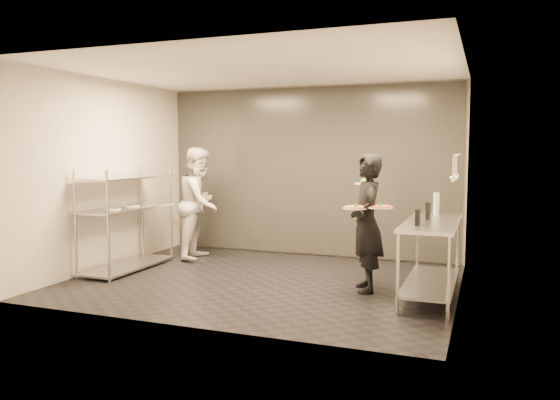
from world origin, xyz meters
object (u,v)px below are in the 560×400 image
at_px(pos_monitor, 418,216).
at_px(bottle_dark, 428,211).
at_px(pizza_plate_far, 380,207).
at_px(bottle_clear, 437,207).
at_px(pizza_plate_near, 355,208).
at_px(salad_plate, 365,182).
at_px(chef, 200,203).
at_px(prep_counter, 431,245).
at_px(pass_rack, 127,217).
at_px(waiter, 367,223).
at_px(bottle_green, 436,203).

bearing_deg(pos_monitor, bottle_dark, 76.88).
height_order(pizza_plate_far, bottle_clear, bottle_clear).
bearing_deg(pizza_plate_near, salad_plate, 89.93).
relative_size(chef, pizza_plate_far, 5.88).
distance_m(chef, bottle_dark, 3.83).
bearing_deg(salad_plate, prep_counter, -21.89).
xyz_separation_m(salad_plate, bottle_dark, (0.83, -0.30, -0.31)).
bearing_deg(pizza_plate_near, bottle_clear, 40.95).
bearing_deg(pass_rack, pizza_plate_near, -3.04).
bearing_deg(waiter, pass_rack, -111.22).
distance_m(pizza_plate_far, bottle_dark, 0.58).
height_order(chef, pos_monitor, chef).
relative_size(prep_counter, waiter, 1.05).
height_order(pass_rack, pizza_plate_near, pass_rack).
bearing_deg(pizza_plate_far, bottle_dark, 22.42).
xyz_separation_m(chef, salad_plate, (2.85, -0.75, 0.44)).
bearing_deg(prep_counter, pass_rack, -179.97).
relative_size(pass_rack, pizza_plate_far, 5.26).
distance_m(pos_monitor, bottle_green, 1.17).
bearing_deg(salad_plate, bottle_green, 27.56).
distance_m(pass_rack, bottle_clear, 4.38).
xyz_separation_m(pizza_plate_near, pos_monitor, (0.76, -0.18, -0.05)).
relative_size(pizza_plate_far, bottle_dark, 1.43).
height_order(waiter, pos_monitor, waiter).
bearing_deg(pos_monitor, pass_rack, 171.13).
distance_m(prep_counter, pizza_plate_near, 1.00).
height_order(pizza_plate_near, bottle_dark, bottle_dark).
height_order(prep_counter, pizza_plate_far, pizza_plate_far).
height_order(waiter, bottle_clear, waiter).
xyz_separation_m(pass_rack, waiter, (3.55, 0.02, 0.09)).
bearing_deg(salad_plate, bottle_dark, -20.03).
xyz_separation_m(pass_rack, pos_monitor, (4.21, -0.37, 0.24)).
distance_m(pass_rack, salad_plate, 3.52).
bearing_deg(pizza_plate_far, bottle_green, 59.85).
height_order(chef, bottle_clear, chef).
xyz_separation_m(pos_monitor, bottle_clear, (0.12, 0.95, 0.02)).
bearing_deg(chef, pos_monitor, -120.55).
xyz_separation_m(waiter, bottle_clear, (0.78, 0.56, 0.18)).
bearing_deg(bottle_dark, pos_monitor, -99.23).
height_order(prep_counter, pos_monitor, pos_monitor).
bearing_deg(pizza_plate_near, pos_monitor, -13.56).
distance_m(pizza_plate_near, bottle_green, 1.31).
relative_size(waiter, bottle_green, 6.17).
bearing_deg(prep_counter, bottle_dark, 135.02).
xyz_separation_m(pizza_plate_near, pizza_plate_far, (0.29, 0.02, 0.02)).
bearing_deg(pos_monitor, salad_plate, 132.52).
bearing_deg(bottle_dark, pizza_plate_far, -157.58).
bearing_deg(chef, bottle_clear, -106.36).
relative_size(pos_monitor, bottle_green, 0.90).
bearing_deg(pass_rack, salad_plate, 5.88).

